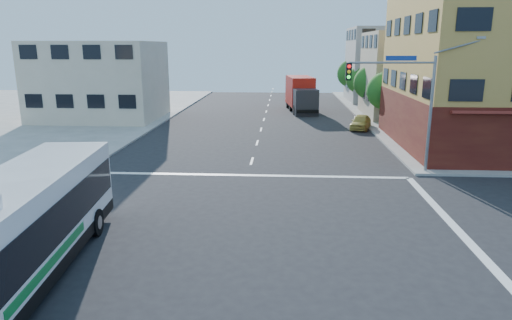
{
  "coord_description": "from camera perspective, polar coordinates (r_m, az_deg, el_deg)",
  "views": [
    {
      "loc": [
        2.13,
        -16.7,
        7.52
      ],
      "look_at": [
        0.88,
        3.31,
        2.51
      ],
      "focal_mm": 32.0,
      "sensor_mm": 36.0,
      "label": 1
    }
  ],
  "objects": [
    {
      "name": "street_tree_b",
      "position": [
        53.65,
        14.25,
        9.59
      ],
      "size": [
        3.8,
        3.8,
        5.79
      ],
      "color": "#372314",
      "rests_on": "ground"
    },
    {
      "name": "box_truck",
      "position": [
        54.55,
        5.66,
        8.11
      ],
      "size": [
        3.68,
        9.16,
        4.01
      ],
      "rotation": [
        0.0,
        0.0,
        0.13
      ],
      "color": "#26262B",
      "rests_on": "ground"
    },
    {
      "name": "street_tree_a",
      "position": [
        45.85,
        16.04,
        8.58
      ],
      "size": [
        3.6,
        3.6,
        5.53
      ],
      "color": "#372314",
      "rests_on": "ground"
    },
    {
      "name": "transit_bus",
      "position": [
        16.25,
        -28.3,
        -8.11
      ],
      "size": [
        4.05,
        13.07,
        3.81
      ],
      "rotation": [
        0.0,
        0.0,
        0.1
      ],
      "color": "black",
      "rests_on": "ground"
    },
    {
      "name": "ground",
      "position": [
        18.44,
        -3.44,
        -10.06
      ],
      "size": [
        120.0,
        120.0,
        0.0
      ],
      "primitive_type": "plane",
      "color": "black",
      "rests_on": "ground"
    },
    {
      "name": "building_east_near",
      "position": [
        52.9,
        20.18,
        9.93
      ],
      "size": [
        12.06,
        10.06,
        9.0
      ],
      "color": "tan",
      "rests_on": "ground"
    },
    {
      "name": "street_tree_d",
      "position": [
        69.41,
        11.87,
        10.74
      ],
      "size": [
        4.0,
        4.0,
        6.03
      ],
      "color": "#372314",
      "rests_on": "ground"
    },
    {
      "name": "building_west",
      "position": [
        50.58,
        -18.95,
        9.31
      ],
      "size": [
        12.06,
        10.06,
        8.0
      ],
      "color": "beige",
      "rests_on": "ground"
    },
    {
      "name": "parked_car",
      "position": [
        43.65,
        12.96,
        4.66
      ],
      "size": [
        2.7,
        4.27,
        1.35
      ],
      "primitive_type": "imported",
      "rotation": [
        0.0,
        0.0,
        -0.3
      ],
      "color": "gold",
      "rests_on": "ground"
    },
    {
      "name": "street_tree_c",
      "position": [
        61.54,
        12.89,
        9.91
      ],
      "size": [
        3.4,
        3.4,
        5.29
      ],
      "color": "#372314",
      "rests_on": "ground"
    },
    {
      "name": "building_east_far",
      "position": [
        66.41,
        16.82,
        11.29
      ],
      "size": [
        12.06,
        10.06,
        10.0
      ],
      "color": "#999894",
      "rests_on": "ground"
    },
    {
      "name": "signal_mast_ne",
      "position": [
        28.3,
        17.95,
        8.22
      ],
      "size": [
        7.91,
        1.13,
        8.07
      ],
      "color": "gray",
      "rests_on": "ground"
    }
  ]
}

